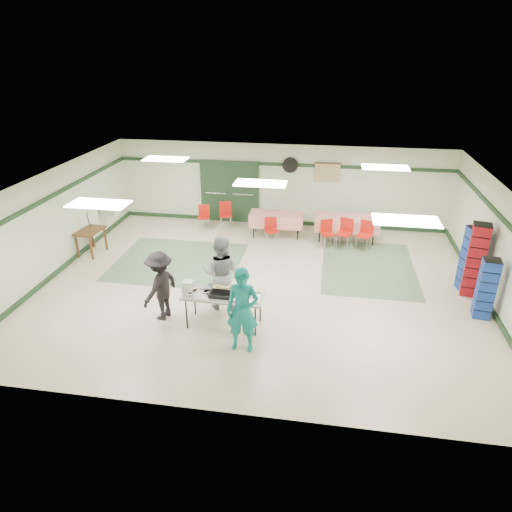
# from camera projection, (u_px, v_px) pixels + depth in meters

# --- Properties ---
(floor) EXTENTS (11.00, 11.00, 0.00)m
(floor) POSITION_uv_depth(u_px,v_px,m) (260.00, 285.00, 11.69)
(floor) COLOR beige
(floor) RESTS_ON ground
(ceiling) EXTENTS (11.00, 11.00, 0.00)m
(ceiling) POSITION_uv_depth(u_px,v_px,m) (260.00, 182.00, 10.55)
(ceiling) COLOR silver
(ceiling) RESTS_ON wall_back
(wall_back) EXTENTS (11.00, 0.00, 11.00)m
(wall_back) POSITION_uv_depth(u_px,v_px,m) (281.00, 185.00, 15.14)
(wall_back) COLOR beige
(wall_back) RESTS_ON floor
(wall_front) EXTENTS (11.00, 0.00, 11.00)m
(wall_front) POSITION_uv_depth(u_px,v_px,m) (216.00, 346.00, 7.09)
(wall_front) COLOR beige
(wall_front) RESTS_ON floor
(wall_left) EXTENTS (0.00, 9.00, 9.00)m
(wall_left) POSITION_uv_depth(u_px,v_px,m) (53.00, 223.00, 11.92)
(wall_left) COLOR beige
(wall_left) RESTS_ON floor
(wall_right) EXTENTS (0.00, 9.00, 9.00)m
(wall_right) POSITION_uv_depth(u_px,v_px,m) (500.00, 251.00, 10.32)
(wall_right) COLOR beige
(wall_right) RESTS_ON floor
(trim_back) EXTENTS (11.00, 0.06, 0.10)m
(trim_back) POSITION_uv_depth(u_px,v_px,m) (281.00, 164.00, 14.82)
(trim_back) COLOR #1D351F
(trim_back) RESTS_ON wall_back
(baseboard_back) EXTENTS (11.00, 0.06, 0.12)m
(baseboard_back) POSITION_uv_depth(u_px,v_px,m) (280.00, 222.00, 15.66)
(baseboard_back) COLOR #1D351F
(baseboard_back) RESTS_ON floor
(trim_left) EXTENTS (0.06, 9.00, 0.10)m
(trim_left) POSITION_uv_depth(u_px,v_px,m) (48.00, 198.00, 11.61)
(trim_left) COLOR #1D351F
(trim_left) RESTS_ON wall_back
(baseboard_left) EXTENTS (0.06, 9.00, 0.12)m
(baseboard_left) POSITION_uv_depth(u_px,v_px,m) (62.00, 268.00, 12.46)
(baseboard_left) COLOR #1D351F
(baseboard_left) RESTS_ON floor
(trim_right) EXTENTS (0.06, 9.00, 0.10)m
(trim_right) POSITION_uv_depth(u_px,v_px,m) (506.00, 222.00, 10.03)
(trim_right) COLOR #1D351F
(trim_right) RESTS_ON wall_back
(baseboard_right) EXTENTS (0.06, 9.00, 0.12)m
(baseboard_right) POSITION_uv_depth(u_px,v_px,m) (486.00, 300.00, 10.87)
(baseboard_right) COLOR #1D351F
(baseboard_right) RESTS_ON floor
(green_patch_a) EXTENTS (3.50, 3.00, 0.01)m
(green_patch_a) POSITION_uv_depth(u_px,v_px,m) (178.00, 261.00, 12.94)
(green_patch_a) COLOR slate
(green_patch_a) RESTS_ON floor
(green_patch_b) EXTENTS (2.50, 3.50, 0.01)m
(green_patch_b) POSITION_uv_depth(u_px,v_px,m) (368.00, 267.00, 12.62)
(green_patch_b) COLOR slate
(green_patch_b) RESTS_ON floor
(double_door_left) EXTENTS (0.90, 0.06, 2.10)m
(double_door_left) POSITION_uv_depth(u_px,v_px,m) (216.00, 191.00, 15.54)
(double_door_left) COLOR gray
(double_door_left) RESTS_ON floor
(double_door_right) EXTENTS (0.90, 0.06, 2.10)m
(double_door_right) POSITION_uv_depth(u_px,v_px,m) (244.00, 193.00, 15.40)
(double_door_right) COLOR gray
(double_door_right) RESTS_ON floor
(door_frame) EXTENTS (2.00, 0.03, 2.15)m
(door_frame) POSITION_uv_depth(u_px,v_px,m) (230.00, 192.00, 15.45)
(door_frame) COLOR #1D351F
(door_frame) RESTS_ON floor
(wall_fan) EXTENTS (0.50, 0.10, 0.50)m
(wall_fan) POSITION_uv_depth(u_px,v_px,m) (290.00, 165.00, 14.75)
(wall_fan) COLOR black
(wall_fan) RESTS_ON wall_back
(scroll_banner) EXTENTS (0.80, 0.02, 0.60)m
(scroll_banner) POSITION_uv_depth(u_px,v_px,m) (327.00, 173.00, 14.66)
(scroll_banner) COLOR tan
(scroll_banner) RESTS_ON wall_back
(serving_table) EXTENTS (1.76, 0.76, 0.76)m
(serving_table) POSITION_uv_depth(u_px,v_px,m) (223.00, 297.00, 9.74)
(serving_table) COLOR #9E9E9A
(serving_table) RESTS_ON floor
(sheet_tray_right) EXTENTS (0.60, 0.46, 0.02)m
(sheet_tray_right) POSITION_uv_depth(u_px,v_px,m) (247.00, 297.00, 9.59)
(sheet_tray_right) COLOR silver
(sheet_tray_right) RESTS_ON serving_table
(sheet_tray_mid) EXTENTS (0.65, 0.50, 0.02)m
(sheet_tray_mid) POSITION_uv_depth(u_px,v_px,m) (220.00, 290.00, 9.88)
(sheet_tray_mid) COLOR silver
(sheet_tray_mid) RESTS_ON serving_table
(sheet_tray_left) EXTENTS (0.64, 0.50, 0.02)m
(sheet_tray_left) POSITION_uv_depth(u_px,v_px,m) (199.00, 295.00, 9.69)
(sheet_tray_left) COLOR silver
(sheet_tray_left) RESTS_ON serving_table
(baking_pan) EXTENTS (0.52, 0.33, 0.08)m
(baking_pan) POSITION_uv_depth(u_px,v_px,m) (222.00, 294.00, 9.65)
(baking_pan) COLOR black
(baking_pan) RESTS_ON serving_table
(foam_box_stack) EXTENTS (0.23, 0.21, 0.25)m
(foam_box_stack) POSITION_uv_depth(u_px,v_px,m) (188.00, 287.00, 9.78)
(foam_box_stack) COLOR white
(foam_box_stack) RESTS_ON serving_table
(volunteer_teal) EXTENTS (0.66, 0.43, 1.78)m
(volunteer_teal) POSITION_uv_depth(u_px,v_px,m) (243.00, 310.00, 8.89)
(volunteer_teal) COLOR #127E7F
(volunteer_teal) RESTS_ON floor
(volunteer_grey) EXTENTS (0.87, 0.69, 1.77)m
(volunteer_grey) POSITION_uv_depth(u_px,v_px,m) (221.00, 273.00, 10.36)
(volunteer_grey) COLOR gray
(volunteer_grey) RESTS_ON floor
(volunteer_dark) EXTENTS (0.89, 1.17, 1.60)m
(volunteer_dark) POSITION_uv_depth(u_px,v_px,m) (160.00, 286.00, 9.99)
(volunteer_dark) COLOR black
(volunteer_dark) RESTS_ON floor
(dining_table_a) EXTENTS (1.95, 0.87, 0.77)m
(dining_table_a) POSITION_uv_depth(u_px,v_px,m) (347.00, 223.00, 14.15)
(dining_table_a) COLOR red
(dining_table_a) RESTS_ON floor
(dining_table_b) EXTENTS (1.69, 0.78, 0.77)m
(dining_table_b) POSITION_uv_depth(u_px,v_px,m) (276.00, 219.00, 14.47)
(dining_table_b) COLOR red
(dining_table_b) RESTS_ON floor
(chair_a) EXTENTS (0.53, 0.53, 0.90)m
(chair_a) POSITION_uv_depth(u_px,v_px,m) (345.00, 230.00, 13.66)
(chair_a) COLOR red
(chair_a) RESTS_ON floor
(chair_b) EXTENTS (0.50, 0.50, 0.83)m
(chair_b) POSITION_uv_depth(u_px,v_px,m) (327.00, 230.00, 13.75)
(chair_b) COLOR red
(chair_b) RESTS_ON floor
(chair_c) EXTENTS (0.52, 0.52, 0.86)m
(chair_c) POSITION_uv_depth(u_px,v_px,m) (365.00, 232.00, 13.58)
(chair_c) COLOR red
(chair_c) RESTS_ON floor
(chair_d) EXTENTS (0.48, 0.48, 0.81)m
(chair_d) POSITION_uv_depth(u_px,v_px,m) (271.00, 227.00, 14.00)
(chair_d) COLOR red
(chair_d) RESTS_ON floor
(chair_loose_a) EXTENTS (0.50, 0.50, 0.87)m
(chair_loose_a) POSITION_uv_depth(u_px,v_px,m) (226.00, 212.00, 15.17)
(chair_loose_a) COLOR red
(chair_loose_a) RESTS_ON floor
(chair_loose_b) EXTENTS (0.40, 0.41, 0.79)m
(chair_loose_b) POSITION_uv_depth(u_px,v_px,m) (204.00, 214.00, 15.11)
(chair_loose_b) COLOR red
(chair_loose_b) RESTS_ON floor
(crate_stack_blue_a) EXTENTS (0.52, 0.52, 1.67)m
(crate_stack_blue_a) POSITION_uv_depth(u_px,v_px,m) (472.00, 260.00, 11.12)
(crate_stack_blue_a) COLOR navy
(crate_stack_blue_a) RESTS_ON floor
(crate_stack_red) EXTENTS (0.48, 0.48, 1.84)m
(crate_stack_red) POSITION_uv_depth(u_px,v_px,m) (475.00, 260.00, 10.89)
(crate_stack_red) COLOR maroon
(crate_stack_red) RESTS_ON floor
(crate_stack_blue_b) EXTENTS (0.41, 0.41, 1.42)m
(crate_stack_blue_b) POSITION_uv_depth(u_px,v_px,m) (486.00, 289.00, 10.06)
(crate_stack_blue_b) COLOR navy
(crate_stack_blue_b) RESTS_ON floor
(printer_table) EXTENTS (0.67, 0.94, 0.74)m
(printer_table) POSITION_uv_depth(u_px,v_px,m) (90.00, 233.00, 13.17)
(printer_table) COLOR brown
(printer_table) RESTS_ON floor
(office_printer) EXTENTS (0.48, 0.43, 0.37)m
(office_printer) POSITION_uv_depth(u_px,v_px,m) (110.00, 208.00, 14.29)
(office_printer) COLOR #B0B0AB
(office_printer) RESTS_ON printer_table
(broom) EXTENTS (0.06, 0.20, 1.21)m
(broom) POSITION_uv_depth(u_px,v_px,m) (91.00, 231.00, 13.37)
(broom) COLOR brown
(broom) RESTS_ON floor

